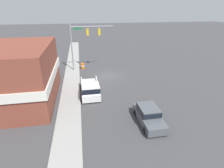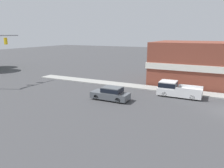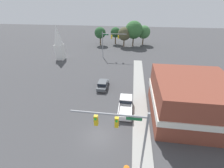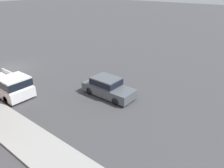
{
  "view_description": "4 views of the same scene",
  "coord_description": "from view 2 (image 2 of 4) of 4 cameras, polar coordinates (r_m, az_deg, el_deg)",
  "views": [
    {
      "loc": [
        4.09,
        25.87,
        10.19
      ],
      "look_at": [
        1.12,
        9.66,
        2.91
      ],
      "focal_mm": 28.0,
      "sensor_mm": 36.0,
      "label": 1
    },
    {
      "loc": [
        -24.0,
        1.48,
        7.7
      ],
      "look_at": [
        -0.59,
        13.25,
        1.63
      ],
      "focal_mm": 35.0,
      "sensor_mm": 36.0,
      "label": 2
    },
    {
      "loc": [
        3.64,
        -13.88,
        16.04
      ],
      "look_at": [
        0.34,
        10.75,
        2.18
      ],
      "focal_mm": 24.0,
      "sensor_mm": 36.0,
      "label": 3
    },
    {
      "loc": [
        10.71,
        23.37,
        8.67
      ],
      "look_at": [
        -0.83,
        14.04,
        1.81
      ],
      "focal_mm": 35.0,
      "sensor_mm": 36.0,
      "label": 4
    }
  ],
  "objects": [
    {
      "name": "car_lead",
      "position": [
        25.78,
        -0.28,
        -2.43
      ],
      "size": [
        1.86,
        4.55,
        1.59
      ],
      "color": "black",
      "rests_on": "ground"
    },
    {
      "name": "pickup_truck_parked",
      "position": [
        28.46,
        16.25,
        -1.29
      ],
      "size": [
        2.15,
        5.27,
        1.86
      ],
      "color": "black",
      "rests_on": "ground"
    },
    {
      "name": "corner_brick_building",
      "position": [
        37.32,
        19.91,
        5.34
      ],
      "size": [
        11.08,
        11.54,
        6.45
      ],
      "color": "brown",
      "rests_on": "ground"
    }
  ]
}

